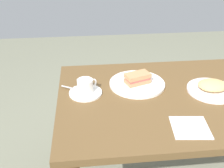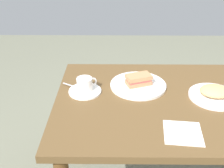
% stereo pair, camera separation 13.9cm
% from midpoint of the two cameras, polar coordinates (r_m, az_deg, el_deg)
% --- Properties ---
extents(dining_table, '(1.12, 0.78, 0.73)m').
position_cam_midpoint_polar(dining_table, '(1.43, 14.48, -6.83)').
color(dining_table, brown).
rests_on(dining_table, ground_plane).
extents(sandwich_plate, '(0.29, 0.29, 0.01)m').
position_cam_midpoint_polar(sandwich_plate, '(1.44, 8.18, -0.31)').
color(sandwich_plate, white).
rests_on(sandwich_plate, dining_table).
extents(sandwich_front, '(0.14, 0.11, 0.05)m').
position_cam_midpoint_polar(sandwich_front, '(1.42, 8.31, 0.82)').
color(sandwich_front, tan).
rests_on(sandwich_front, sandwich_plate).
extents(coffee_saucer, '(0.16, 0.16, 0.01)m').
position_cam_midpoint_polar(coffee_saucer, '(1.38, -2.75, -1.58)').
color(coffee_saucer, white).
rests_on(coffee_saucer, dining_table).
extents(coffee_cup, '(0.10, 0.08, 0.07)m').
position_cam_midpoint_polar(coffee_cup, '(1.36, -2.71, -0.08)').
color(coffee_cup, white).
rests_on(coffee_cup, coffee_saucer).
extents(spoon, '(0.09, 0.06, 0.01)m').
position_cam_midpoint_polar(spoon, '(1.41, -5.26, -0.52)').
color(spoon, silver).
rests_on(spoon, coffee_saucer).
extents(side_plate, '(0.24, 0.24, 0.01)m').
position_cam_midpoint_polar(side_plate, '(1.45, 22.96, -2.41)').
color(side_plate, white).
rests_on(side_plate, dining_table).
extents(side_food_pile, '(0.15, 0.12, 0.04)m').
position_cam_midpoint_polar(side_food_pile, '(1.43, 23.18, -1.43)').
color(side_food_pile, tan).
rests_on(side_food_pile, side_plate).
extents(napkin, '(0.17, 0.17, 0.00)m').
position_cam_midpoint_polar(napkin, '(1.17, 17.68, -9.72)').
color(napkin, white).
rests_on(napkin, dining_table).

